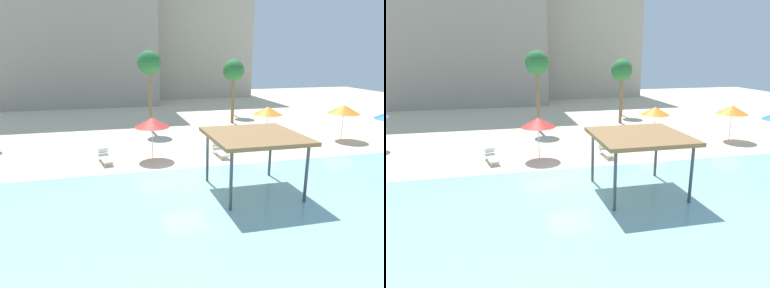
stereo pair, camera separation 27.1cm
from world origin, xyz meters
The scene contains 13 objects.
ground_plane centered at (0.00, 0.00, 0.00)m, with size 80.00×80.00×0.00m, color beige.
lagoon_water centered at (0.00, -5.25, 0.02)m, with size 44.00×13.50×0.04m, color #8CC6CC.
shade_pavilion centered at (2.66, -2.33, 2.61)m, with size 4.13×4.13×2.79m.
beach_umbrella_red_3 centered at (-1.21, 4.03, 2.25)m, with size 2.13×2.13×2.55m.
beach_umbrella_orange_4 centered at (7.61, 6.43, 2.22)m, with size 2.12×2.12×2.52m.
beach_umbrella_orange_5 centered at (13.22, 5.36, 2.28)m, with size 2.30×2.30×2.60m.
lounge_chair_0 centered at (3.01, 3.56, 0.33)m, with size 0.67×1.92×0.74m.
lounge_chair_2 centered at (-4.09, 3.91, 0.33)m, with size 0.99×1.98×0.74m.
palm_tree_0 centered at (8.83, 16.90, 4.66)m, with size 1.90×1.90×5.73m.
palm_tree_1 centered at (7.35, 13.10, 4.66)m, with size 1.90×1.90×5.74m.
palm_tree_2 centered at (-0.35, 11.69, 5.39)m, with size 1.90×1.90×6.51m.
hotel_block_0 centered at (-8.29, 30.48, 10.57)m, with size 21.38×11.46×21.14m, color #9E9384.
hotel_block_1 centered at (8.03, 35.78, 9.07)m, with size 17.18×11.03×18.15m, color #B2A893.
Camera 1 is at (-3.67, -16.24, 6.39)m, focal length 31.90 mm.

